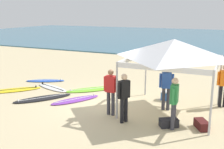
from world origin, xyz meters
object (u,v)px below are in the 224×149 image
object	(u,v)px
surfboard_blue	(46,81)
person_red	(111,89)
surfboard_white	(52,88)
surfboard_black	(43,98)
gear_bag_near_tent	(202,125)
cooler_box	(167,96)
person_orange	(224,83)
person_black	(124,95)
surfboard_purple	(76,100)
canopy_tent	(174,49)
person_blue	(166,85)
person_green	(174,100)
surfboard_lime	(92,89)
gear_bag_by_pole	(169,123)
surfboard_yellow	(13,90)

from	to	relation	value
surfboard_blue	person_red	xyz separation A→B (m)	(5.33, -2.89, 0.95)
surfboard_blue	surfboard_white	bearing A→B (deg)	-38.84
surfboard_black	gear_bag_near_tent	xyz separation A→B (m)	(6.67, -0.22, 0.10)
gear_bag_near_tent	cooler_box	xyz separation A→B (m)	(-1.75, 2.41, 0.06)
person_orange	person_black	distance (m)	4.27
cooler_box	surfboard_purple	bearing A→B (deg)	-153.59
canopy_tent	person_blue	distance (m)	1.42
person_green	cooler_box	distance (m)	3.05
surfboard_black	gear_bag_near_tent	world-z (taller)	gear_bag_near_tent
person_blue	cooler_box	xyz separation A→B (m)	(-0.24, 1.20, -0.79)
surfboard_lime	gear_bag_by_pole	bearing A→B (deg)	-31.15
canopy_tent	surfboard_purple	world-z (taller)	canopy_tent
person_black	person_blue	world-z (taller)	same
person_black	gear_bag_near_tent	size ratio (longest dim) A/B	2.85
person_orange	gear_bag_by_pole	xyz separation A→B (m)	(-1.44, -2.83, -0.85)
gear_bag_near_tent	person_green	bearing A→B (deg)	-154.61
person_black	canopy_tent	bearing A→B (deg)	55.49
person_blue	surfboard_yellow	bearing A→B (deg)	-175.39
surfboard_black	surfboard_purple	distance (m)	1.48
surfboard_yellow	surfboard_black	bearing A→B (deg)	-10.76
surfboard_purple	gear_bag_by_pole	size ratio (longest dim) A/B	3.71
surfboard_blue	person_black	xyz separation A→B (m)	(6.04, -3.32, 0.95)
surfboard_white	surfboard_purple	bearing A→B (deg)	-28.05
gear_bag_near_tent	person_red	bearing A→B (deg)	-177.05
surfboard_black	surfboard_purple	xyz separation A→B (m)	(1.41, 0.44, 0.00)
surfboard_black	gear_bag_near_tent	distance (m)	6.68
person_blue	gear_bag_near_tent	xyz separation A→B (m)	(1.51, -1.21, -0.85)
surfboard_lime	person_orange	bearing A→B (deg)	1.56
person_orange	person_blue	distance (m)	2.35
surfboard_blue	person_black	world-z (taller)	person_black
gear_bag_near_tent	cooler_box	world-z (taller)	cooler_box
person_black	gear_bag_by_pole	world-z (taller)	person_black
person_orange	person_green	size ratio (longest dim) A/B	1.00
surfboard_blue	gear_bag_near_tent	distance (m)	8.96
surfboard_purple	cooler_box	distance (m)	3.92
surfboard_black	person_green	xyz separation A→B (m)	(5.82, -0.63, 0.95)
person_red	surfboard_white	bearing A→B (deg)	154.94
person_black	gear_bag_near_tent	distance (m)	2.70
person_green	gear_bag_near_tent	distance (m)	1.26
gear_bag_by_pole	cooler_box	xyz separation A→B (m)	(-0.75, 2.72, 0.06)
canopy_tent	person_orange	distance (m)	2.60
surfboard_blue	surfboard_black	bearing A→B (deg)	-53.42
canopy_tent	surfboard_white	size ratio (longest dim) A/B	1.47
person_orange	person_green	distance (m)	3.19
person_red	gear_bag_by_pole	bearing A→B (deg)	-3.91
surfboard_lime	person_black	distance (m)	4.26
surfboard_lime	surfboard_yellow	xyz separation A→B (m)	(-3.36, -1.73, -0.00)
surfboard_purple	person_black	xyz separation A→B (m)	(2.77, -1.26, 0.95)
surfboard_lime	cooler_box	distance (m)	3.67
surfboard_white	person_black	distance (m)	5.48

